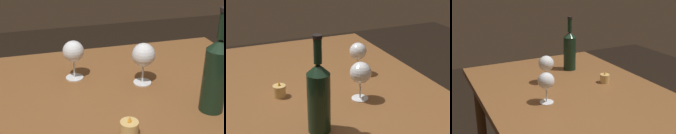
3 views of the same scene
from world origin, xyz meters
The scene contains 5 objects.
dining_table centered at (0.00, 0.00, 0.65)m, with size 1.30×0.90×0.74m.
wine_glass_left centered at (0.05, -0.18, 0.85)m, with size 0.08×0.08×0.15m.
wine_glass_right centered at (-0.18, -0.08, 0.85)m, with size 0.08×0.08×0.15m.
wine_bottle centered at (-0.33, 0.15, 0.87)m, with size 0.08×0.08×0.33m.
votive_candle centered at (-0.04, 0.21, 0.76)m, with size 0.05×0.05×0.07m.
Camera 2 is at (-1.24, 0.46, 1.36)m, focal length 53.84 mm.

